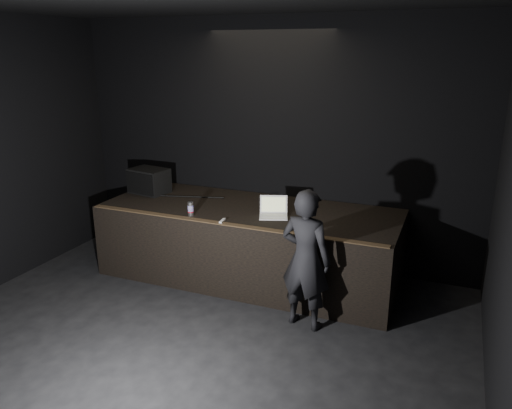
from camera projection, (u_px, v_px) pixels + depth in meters
The scene contains 11 objects.
ground at pixel (134, 394), 4.60m from camera, with size 7.00×7.00×0.00m, color black.
room_walls at pixel (115, 182), 4.00m from camera, with size 6.10×7.10×3.52m.
stage_riser at pixel (249, 243), 6.86m from camera, with size 4.00×1.50×1.00m, color black.
riser_lip at pixel (226, 224), 6.08m from camera, with size 3.92×0.10×0.01m, color brown.
stage_monitor at pixel (149, 181), 7.38m from camera, with size 0.60×0.48×0.36m.
cable at pixel (192, 197), 7.19m from camera, with size 0.02×0.02×0.95m, color black.
laptop at pixel (274, 211), 6.38m from camera, with size 0.44×0.42×0.24m.
beer_can at pixel (191, 209), 6.39m from camera, with size 0.08×0.08×0.18m.
plastic_cup at pixel (261, 201), 6.83m from camera, with size 0.09×0.09×0.11m, color white.
wii_remote at pixel (222, 221), 6.16m from camera, with size 0.04×0.15×0.03m, color silver.
person at pixel (306, 259), 5.53m from camera, with size 0.59×0.39×1.62m, color black.
Camera 1 is at (2.52, -3.15, 3.04)m, focal length 35.00 mm.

